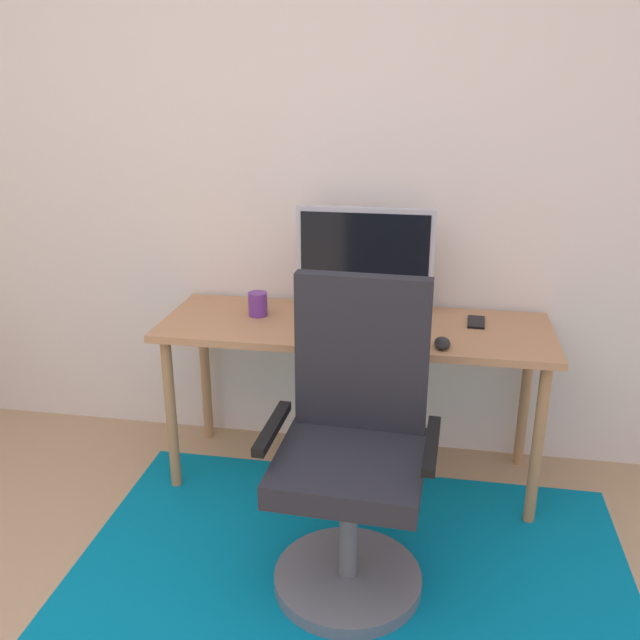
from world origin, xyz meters
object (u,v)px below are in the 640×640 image
at_px(coffee_cup, 258,304).
at_px(office_chair, 353,464).
at_px(keyboard, 361,337).
at_px(desk, 354,341).
at_px(cell_phone, 476,322).
at_px(monitor, 365,253).
at_px(computer_mouse, 442,343).

bearing_deg(coffee_cup, office_chair, -53.66).
bearing_deg(keyboard, coffee_cup, 156.06).
height_order(desk, keyboard, keyboard).
bearing_deg(cell_phone, desk, -165.97).
xyz_separation_m(cell_phone, office_chair, (-0.41, -0.73, -0.27)).
bearing_deg(cell_phone, monitor, 178.18).
relative_size(coffee_cup, office_chair, 0.10).
xyz_separation_m(monitor, office_chair, (0.06, -0.77, -0.53)).
relative_size(keyboard, office_chair, 0.41).
bearing_deg(cell_phone, computer_mouse, -112.24).
distance_m(desk, office_chair, 0.67).
height_order(monitor, keyboard, monitor).
bearing_deg(desk, monitor, 81.30).
relative_size(computer_mouse, cell_phone, 0.74).
relative_size(coffee_cup, cell_phone, 0.72).
relative_size(keyboard, cell_phone, 3.07).
distance_m(desk, keyboard, 0.19).
bearing_deg(computer_mouse, office_chair, -121.89).
relative_size(monitor, office_chair, 0.54).
bearing_deg(cell_phone, coffee_cup, -173.17).
distance_m(desk, computer_mouse, 0.41).
bearing_deg(desk, keyboard, -75.16).
height_order(monitor, cell_phone, monitor).
bearing_deg(coffee_cup, computer_mouse, -16.59).
bearing_deg(computer_mouse, desk, 151.25).
bearing_deg(desk, coffee_cup, 175.15).
relative_size(desk, keyboard, 3.69).
bearing_deg(office_chair, cell_phone, 63.07).
relative_size(monitor, cell_phone, 4.07).
distance_m(computer_mouse, cell_phone, 0.32).
height_order(coffee_cup, office_chair, office_chair).
distance_m(keyboard, cell_phone, 0.52).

